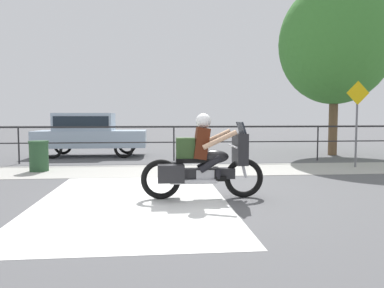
{
  "coord_description": "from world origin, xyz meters",
  "views": [
    {
      "loc": [
        -0.6,
        -7.31,
        1.55
      ],
      "look_at": [
        0.16,
        0.55,
        0.97
      ],
      "focal_mm": 35.0,
      "sensor_mm": 36.0,
      "label": 1
    }
  ],
  "objects_px": {
    "parked_car": "(89,132)",
    "tree_behind_sign": "(335,43)",
    "motorcycle": "(203,161)",
    "trash_bin": "(39,156)",
    "street_sign": "(357,113)"
  },
  "relations": [
    {
      "from": "parked_car",
      "to": "tree_behind_sign",
      "type": "height_order",
      "value": "tree_behind_sign"
    },
    {
      "from": "motorcycle",
      "to": "tree_behind_sign",
      "type": "bearing_deg",
      "value": 50.85
    },
    {
      "from": "trash_bin",
      "to": "street_sign",
      "type": "relative_size",
      "value": 0.33
    },
    {
      "from": "trash_bin",
      "to": "tree_behind_sign",
      "type": "relative_size",
      "value": 0.13
    },
    {
      "from": "parked_car",
      "to": "tree_behind_sign",
      "type": "distance_m",
      "value": 10.34
    },
    {
      "from": "trash_bin",
      "to": "street_sign",
      "type": "distance_m",
      "value": 9.46
    },
    {
      "from": "parked_car",
      "to": "tree_behind_sign",
      "type": "xyz_separation_m",
      "value": [
        9.72,
        -0.47,
        3.5
      ]
    },
    {
      "from": "parked_car",
      "to": "street_sign",
      "type": "xyz_separation_m",
      "value": [
        8.69,
        -4.08,
        0.68
      ]
    },
    {
      "from": "motorcycle",
      "to": "trash_bin",
      "type": "relative_size",
      "value": 2.69
    },
    {
      "from": "motorcycle",
      "to": "parked_car",
      "type": "xyz_separation_m",
      "value": [
        -3.5,
        7.95,
        0.26
      ]
    },
    {
      "from": "trash_bin",
      "to": "tree_behind_sign",
      "type": "bearing_deg",
      "value": 18.91
    },
    {
      "from": "parked_car",
      "to": "street_sign",
      "type": "height_order",
      "value": "street_sign"
    },
    {
      "from": "trash_bin",
      "to": "motorcycle",
      "type": "bearing_deg",
      "value": -43.04
    },
    {
      "from": "parked_car",
      "to": "street_sign",
      "type": "relative_size",
      "value": 1.61
    },
    {
      "from": "motorcycle",
      "to": "parked_car",
      "type": "bearing_deg",
      "value": 114.34
    }
  ]
}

